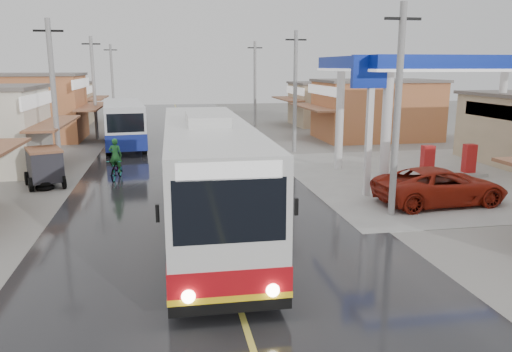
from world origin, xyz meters
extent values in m
plane|color=slate|center=(0.00, 0.00, 0.00)|extent=(120.00, 120.00, 0.00)
cube|color=black|center=(0.00, 15.00, 0.01)|extent=(12.00, 90.00, 0.02)
cube|color=#D8CC4C|center=(0.00, 15.00, 0.02)|extent=(0.15, 90.00, 0.01)
cube|color=gray|center=(13.00, 6.00, 0.01)|extent=(16.00, 16.00, 0.03)
cube|color=#0A2091|center=(13.00, 6.00, 5.85)|extent=(12.00, 8.00, 0.70)
cube|color=white|center=(13.00, 6.00, 5.55)|extent=(12.10, 8.10, 0.12)
cylinder|color=white|center=(8.00, 9.00, 2.75)|extent=(0.44, 0.44, 5.50)
cylinder|color=white|center=(18.00, 9.00, 2.75)|extent=(0.44, 0.44, 5.50)
cylinder|color=white|center=(8.00, 3.00, 2.75)|extent=(0.44, 0.44, 5.50)
cube|color=gray|center=(13.00, 6.00, 0.10)|extent=(4.00, 1.20, 0.20)
cube|color=#B21919|center=(11.80, 6.00, 0.95)|extent=(0.60, 0.45, 1.50)
cube|color=#B21919|center=(14.20, 6.00, 0.95)|extent=(0.60, 0.45, 1.50)
cube|color=white|center=(7.20, 3.00, 3.00)|extent=(0.25, 0.25, 6.00)
cube|color=#0A2091|center=(7.20, 3.00, 5.50)|extent=(1.80, 0.30, 1.40)
cube|color=silver|center=(-0.23, -0.83, 2.25)|extent=(2.92, 13.23, 3.24)
cube|color=black|center=(-0.23, -0.83, 0.51)|extent=(2.94, 13.25, 0.33)
cube|color=#B40F16|center=(-0.23, -0.83, 1.06)|extent=(2.96, 13.27, 0.60)
cube|color=yellow|center=(-0.23, -0.83, 0.70)|extent=(2.97, 13.28, 0.15)
cube|color=black|center=(-0.22, -0.28, 2.60)|extent=(2.92, 10.48, 1.10)
cube|color=black|center=(-0.32, -7.37, 2.71)|extent=(2.45, 0.15, 1.43)
cube|color=black|center=(-0.15, 5.72, 2.71)|extent=(2.45, 0.15, 1.21)
cube|color=white|center=(-0.32, -7.37, 3.59)|extent=(2.25, 0.15, 0.38)
cube|color=silver|center=(-0.23, -0.83, 4.03)|extent=(1.36, 3.31, 0.33)
cylinder|color=black|center=(-1.51, -5.43, 0.62)|extent=(0.40, 1.21, 1.21)
cylinder|color=black|center=(0.93, -5.46, 0.62)|extent=(0.40, 1.21, 1.21)
cylinder|color=black|center=(-1.40, 3.36, 0.62)|extent=(0.40, 1.21, 1.21)
cylinder|color=black|center=(1.05, 3.33, 0.62)|extent=(0.40, 1.21, 1.21)
sphere|color=#FFF2CC|center=(-1.25, -7.43, 0.84)|extent=(0.31, 0.31, 0.31)
sphere|color=#FFF2CC|center=(0.62, -7.46, 0.84)|extent=(0.31, 0.31, 0.31)
cube|color=black|center=(-1.84, -7.11, 2.66)|extent=(0.08, 0.08, 0.38)
cube|color=black|center=(1.21, -7.14, 2.66)|extent=(0.08, 0.08, 0.38)
cube|color=silver|center=(-4.52, 19.22, 1.89)|extent=(3.54, 9.81, 2.67)
cube|color=navy|center=(-4.52, 19.22, 0.98)|extent=(3.58, 9.85, 1.07)
cube|color=black|center=(-4.52, 19.22, 2.26)|extent=(3.41, 8.22, 0.96)
cube|color=black|center=(-4.02, 14.50, 2.26)|extent=(2.26, 0.35, 1.17)
cylinder|color=black|center=(-5.32, 15.70, 0.55)|extent=(0.43, 1.09, 1.07)
cylinder|color=black|center=(-3.01, 15.94, 0.55)|extent=(0.43, 1.09, 1.07)
cylinder|color=black|center=(-6.02, 22.49, 0.55)|extent=(0.43, 1.09, 1.07)
cylinder|color=black|center=(-3.72, 22.73, 0.55)|extent=(0.43, 1.09, 1.07)
imported|color=maroon|center=(9.74, 1.20, 0.78)|extent=(5.74, 2.92, 1.55)
imported|color=black|center=(-4.14, 8.49, 0.53)|extent=(0.99, 2.09, 1.06)
imported|color=#277734|center=(-4.14, 8.25, 1.29)|extent=(0.70, 0.51, 1.76)
cube|color=#26262D|center=(-7.41, 7.59, 1.04)|extent=(2.09, 2.54, 1.42)
cube|color=brown|center=(-7.41, 7.59, 1.80)|extent=(2.16, 2.61, 0.11)
cylinder|color=black|center=(-7.86, 6.61, 0.33)|extent=(0.41, 0.68, 0.66)
cylinder|color=black|center=(-8.39, 8.04, 0.33)|extent=(0.41, 0.68, 0.66)
cylinder|color=black|center=(-6.45, 6.89, 0.33)|extent=(0.35, 0.66, 0.66)
cube|color=#26262D|center=(-9.33, 10.10, 0.91)|extent=(1.44, 2.04, 1.24)
cube|color=brown|center=(-9.33, 10.10, 1.58)|extent=(1.50, 2.09, 0.10)
cylinder|color=black|center=(-9.92, 9.36, 0.29)|extent=(0.23, 0.59, 0.57)
cylinder|color=black|center=(-10.07, 10.69, 0.29)|extent=(0.23, 0.59, 0.57)
cylinder|color=black|center=(-8.66, 9.30, 0.29)|extent=(0.18, 0.58, 0.57)
torus|color=black|center=(-7.32, 6.83, 0.11)|extent=(0.85, 0.85, 0.22)
torus|color=black|center=(-7.32, 6.83, 0.33)|extent=(0.85, 0.85, 0.22)
camera|label=1|loc=(-1.61, -17.52, 5.73)|focal=35.00mm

